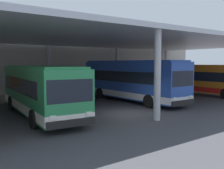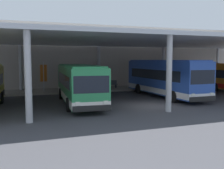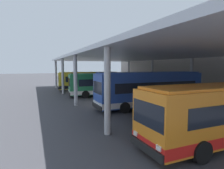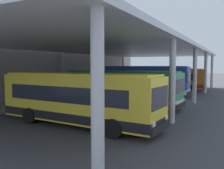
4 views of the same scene
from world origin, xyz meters
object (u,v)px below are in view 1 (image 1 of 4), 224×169
at_px(bus_second_bay, 39,90).
at_px(bench_waiting, 64,89).
at_px(bus_middle_bay, 131,80).
at_px(bus_far_bay, 203,79).
at_px(trash_bin, 36,90).

bearing_deg(bus_second_bay, bench_waiting, 56.28).
distance_m(bus_middle_bay, bench_waiting, 8.17).
height_order(bus_far_bay, bench_waiting, bus_far_bay).
relative_size(bench_waiting, trash_bin, 1.84).
xyz_separation_m(bus_middle_bay, trash_bin, (-5.94, 7.47, -1.16)).
relative_size(bus_far_bay, trash_bin, 10.78).
height_order(bus_second_bay, bench_waiting, bus_second_bay).
relative_size(bus_second_bay, bus_middle_bay, 0.94).
bearing_deg(bus_middle_bay, bus_far_bay, -7.03).
bearing_deg(bus_middle_bay, bus_second_bay, -171.48).
relative_size(bus_middle_bay, trash_bin, 11.58).
xyz_separation_m(bench_waiting, trash_bin, (-3.07, -0.09, 0.01)).
distance_m(bus_second_bay, bus_middle_bay, 8.89).
xyz_separation_m(bus_middle_bay, bench_waiting, (-2.87, 7.56, -1.18)).
distance_m(bus_second_bay, trash_bin, 9.29).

